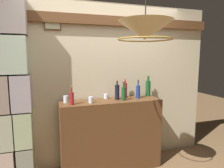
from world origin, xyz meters
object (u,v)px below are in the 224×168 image
liquor_bottle_sherry (125,90)px  glass_tumbler_shot (91,100)px  glass_tumbler_highball (66,99)px  pendant_lamp (145,31)px  liquor_bottle_whiskey (148,88)px  liquor_bottle_rum (138,91)px  glass_tumbler_rocks (106,96)px  liquor_bottle_port (72,98)px  liquor_bottle_scotch (117,92)px  liquor_bottle_amaro (124,93)px

liquor_bottle_sherry → glass_tumbler_shot: 0.65m
glass_tumbler_highball → pendant_lamp: size_ratio=0.16×
liquor_bottle_whiskey → liquor_bottle_sherry: bearing=176.4°
liquor_bottle_rum → liquor_bottle_sherry: (-0.16, 0.13, 0.01)m
liquor_bottle_whiskey → glass_tumbler_rocks: size_ratio=4.77×
liquor_bottle_port → glass_tumbler_rocks: (0.55, 0.24, -0.06)m
liquor_bottle_whiskey → pendant_lamp: size_ratio=0.57×
glass_tumbler_rocks → glass_tumbler_highball: (-0.61, -0.09, 0.01)m
liquor_bottle_rum → glass_tumbler_shot: bearing=-173.4°
liquor_bottle_port → liquor_bottle_rum: liquor_bottle_rum is taller
liquor_bottle_whiskey → liquor_bottle_sherry: size_ratio=1.15×
liquor_bottle_rum → pendant_lamp: size_ratio=0.49×
liquor_bottle_scotch → glass_tumbler_highball: size_ratio=2.93×
liquor_bottle_whiskey → liquor_bottle_amaro: 0.53m
liquor_bottle_sherry → glass_tumbler_highball: liquor_bottle_sherry is taller
liquor_bottle_sherry → pendant_lamp: (-0.15, -0.93, 0.79)m
liquor_bottle_sherry → glass_tumbler_highball: bearing=-174.1°
liquor_bottle_amaro → glass_tumbler_rocks: (-0.21, 0.20, -0.07)m
liquor_bottle_whiskey → liquor_bottle_rum: bearing=-154.6°
glass_tumbler_highball → pendant_lamp: bearing=-47.0°
liquor_bottle_sherry → glass_tumbler_rocks: 0.33m
glass_tumbler_rocks → liquor_bottle_scotch: bearing=-42.6°
liquor_bottle_amaro → liquor_bottle_scotch: bearing=136.7°
glass_tumbler_highball → glass_tumbler_shot: (0.33, -0.13, -0.01)m
liquor_bottle_scotch → glass_tumbler_rocks: liquor_bottle_scotch is taller
glass_tumbler_highball → glass_tumbler_rocks: bearing=8.7°
glass_tumbler_shot → pendant_lamp: size_ratio=0.15×
liquor_bottle_scotch → liquor_bottle_sherry: bearing=35.2°
glass_tumbler_rocks → pendant_lamp: size_ratio=0.12×
liquor_bottle_rum → glass_tumbler_highball: liquor_bottle_rum is taller
liquor_bottle_rum → glass_tumbler_rocks: liquor_bottle_rum is taller
liquor_bottle_rum → liquor_bottle_whiskey: (0.23, 0.11, 0.03)m
liquor_bottle_amaro → pendant_lamp: pendant_lamp is taller
glass_tumbler_rocks → glass_tumbler_shot: (-0.29, -0.22, 0.01)m
liquor_bottle_whiskey → glass_tumbler_shot: 1.02m
liquor_bottle_scotch → liquor_bottle_port: (-0.68, -0.12, -0.02)m
liquor_bottle_scotch → glass_tumbler_highball: liquor_bottle_scotch is taller
liquor_bottle_scotch → liquor_bottle_port: size_ratio=1.13×
liquor_bottle_sherry → liquor_bottle_rum: bearing=-39.8°
liquor_bottle_scotch → glass_tumbler_shot: (-0.42, -0.09, -0.07)m
liquor_bottle_scotch → liquor_bottle_rum: size_ratio=0.98×
liquor_bottle_port → glass_tumbler_shot: 0.27m
liquor_bottle_port → glass_tumbler_highball: liquor_bottle_port is taller
liquor_bottle_rum → liquor_bottle_whiskey: liquor_bottle_whiskey is taller
liquor_bottle_sherry → glass_tumbler_rocks: size_ratio=4.13×
pendant_lamp → glass_tumbler_shot: bearing=122.4°
glass_tumbler_shot → liquor_bottle_scotch: bearing=12.5°
liquor_bottle_port → liquor_bottle_whiskey: (1.25, 0.22, 0.04)m
liquor_bottle_scotch → liquor_bottle_amaro: (0.08, -0.07, -0.01)m
liquor_bottle_amaro → glass_tumbler_highball: size_ratio=2.89×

